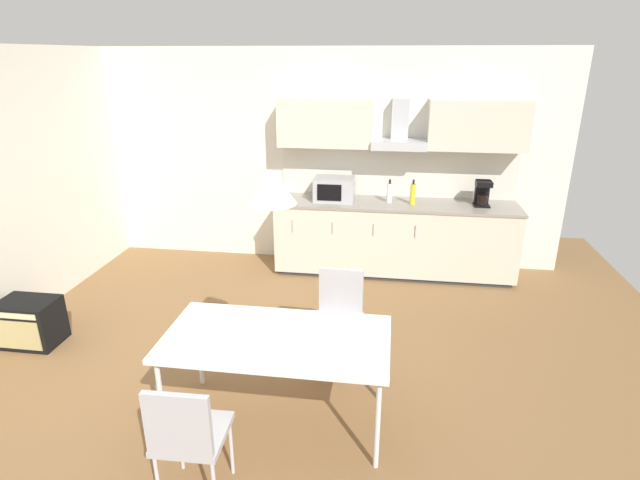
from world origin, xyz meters
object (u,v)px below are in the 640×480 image
object	(u,v)px
bottle_white	(389,193)
chair_far_right	(339,310)
coffee_maker	(482,193)
guitar_amp	(30,322)
pendant_lamp	(271,187)
bottle_yellow	(413,194)
dining_table	(277,342)
chair_near_left	(187,432)
microwave	(334,189)

from	to	relation	value
bottle_white	chair_far_right	distance (m)	2.18
bottle_white	coffee_maker	bearing A→B (deg)	0.92
guitar_amp	pendant_lamp	bearing A→B (deg)	-15.80
bottle_white	bottle_yellow	size ratio (longest dim) A/B	0.94
bottle_white	dining_table	bearing A→B (deg)	-104.30
chair_near_left	pendant_lamp	xyz separation A→B (m)	(0.35, 0.79, 1.27)
bottle_yellow	chair_far_right	bearing A→B (deg)	-107.61
microwave	coffee_maker	world-z (taller)	coffee_maker
coffee_maker	bottle_yellow	bearing A→B (deg)	-175.33
coffee_maker	bottle_yellow	xyz separation A→B (m)	(-0.80, -0.07, -0.02)
chair_near_left	bottle_white	bearing A→B (deg)	73.49
dining_table	chair_near_left	bearing A→B (deg)	-114.13
dining_table	chair_near_left	xyz separation A→B (m)	(-0.35, -0.79, -0.14)
microwave	bottle_white	distance (m)	0.66
bottle_yellow	pendant_lamp	size ratio (longest dim) A/B	0.93
dining_table	pendant_lamp	xyz separation A→B (m)	(0.00, -0.00, 1.12)
coffee_maker	chair_near_left	size ratio (longest dim) A/B	0.34
coffee_maker	chair_far_right	xyz separation A→B (m)	(-1.45, -2.11, -0.52)
bottle_yellow	guitar_amp	world-z (taller)	bottle_yellow
guitar_amp	pendant_lamp	world-z (taller)	pendant_lamp
bottle_white	guitar_amp	xyz separation A→B (m)	(-3.27, -2.17, -0.80)
coffee_maker	bottle_white	xyz separation A→B (m)	(-1.08, -0.02, -0.03)
bottle_yellow	chair_far_right	world-z (taller)	bottle_yellow
microwave	pendant_lamp	world-z (taller)	pendant_lamp
microwave	bottle_white	bearing A→B (deg)	0.79
microwave	dining_table	xyz separation A→B (m)	(-0.07, -2.88, -0.37)
guitar_amp	pendant_lamp	xyz separation A→B (m)	(2.54, -0.72, 1.58)
microwave	chair_near_left	xyz separation A→B (m)	(-0.43, -3.67, -0.51)
guitar_amp	coffee_maker	bearing A→B (deg)	26.67
microwave	dining_table	bearing A→B (deg)	-91.43
bottle_white	pendant_lamp	size ratio (longest dim) A/B	0.87
coffee_maker	pendant_lamp	distance (m)	3.50
dining_table	chair_near_left	distance (m)	0.88
dining_table	chair_far_right	distance (m)	0.88
dining_table	bottle_white	bearing A→B (deg)	75.70
microwave	guitar_amp	bearing A→B (deg)	-140.41
coffee_maker	chair_far_right	size ratio (longest dim) A/B	0.34
microwave	bottle_yellow	bearing A→B (deg)	-2.40
chair_near_left	guitar_amp	distance (m)	2.67
coffee_maker	chair_near_left	distance (m)	4.31
bottle_white	chair_far_right	xyz separation A→B (m)	(-0.38, -2.09, -0.49)
dining_table	chair_far_right	xyz separation A→B (m)	(0.36, 0.79, -0.14)
bottle_yellow	guitar_amp	bearing A→B (deg)	-149.15
microwave	coffee_maker	size ratio (longest dim) A/B	1.60
microwave	bottle_yellow	world-z (taller)	bottle_yellow
bottle_yellow	coffee_maker	bearing A→B (deg)	4.67
pendant_lamp	chair_far_right	bearing A→B (deg)	65.54
bottle_yellow	chair_near_left	world-z (taller)	bottle_yellow
bottle_yellow	dining_table	bearing A→B (deg)	-109.58
microwave	pendant_lamp	bearing A→B (deg)	-91.43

